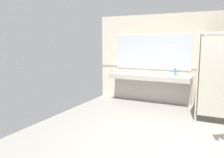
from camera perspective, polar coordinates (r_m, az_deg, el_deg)
The scene contains 6 objects.
ground_plane at distance 4.33m, azimuth 18.35°, elevation -16.89°, with size 6.55×6.57×0.10m, color gray.
wall_back at distance 6.96m, azimuth 22.36°, elevation 4.35°, with size 6.55×0.12×2.65m, color beige.
wall_back_tile_band at distance 6.92m, azimuth 22.19°, elevation 2.05°, with size 6.55×0.01×0.06m, color #9E937F.
vanity_counter at distance 7.05m, azimuth 9.32°, elevation -0.76°, with size 2.44×0.53×0.97m.
mirror_panel at distance 7.14m, azimuth 9.95°, elevation 6.63°, with size 2.34×0.02×1.04m, color silver.
soap_dispenser at distance 6.91m, azimuth 15.36°, elevation 1.55°, with size 0.07×0.07×0.21m.
Camera 1 is at (0.45, -3.88, 1.80)m, focal length 36.80 mm.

